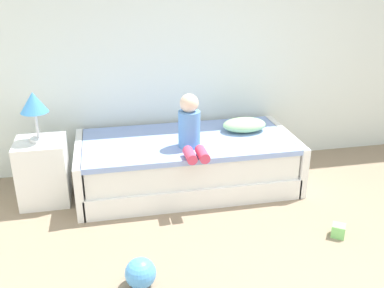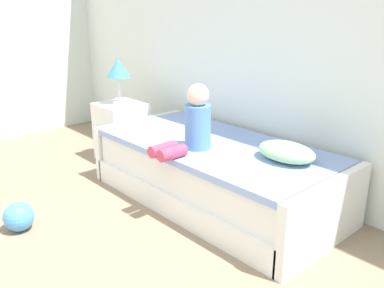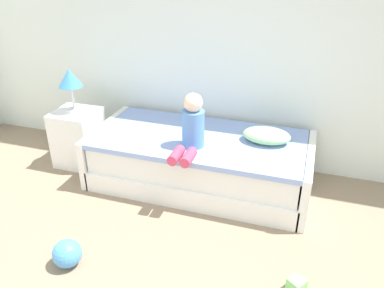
{
  "view_description": "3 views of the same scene",
  "coord_description": "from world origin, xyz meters",
  "px_view_note": "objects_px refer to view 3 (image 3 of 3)",
  "views": [
    {
      "loc": [
        -1.37,
        -1.82,
        2.07
      ],
      "look_at": [
        -0.62,
        1.75,
        0.55
      ],
      "focal_mm": 40.71,
      "sensor_mm": 36.0,
      "label": 1
    },
    {
      "loc": [
        1.58,
        -0.26,
        1.55
      ],
      "look_at": [
        -0.62,
        1.75,
        0.55
      ],
      "focal_mm": 38.79,
      "sensor_mm": 36.0,
      "label": 2
    },
    {
      "loc": [
        0.32,
        -1.16,
        2.13
      ],
      "look_at": [
        -0.62,
        1.75,
        0.55
      ],
      "focal_mm": 36.18,
      "sensor_mm": 36.0,
      "label": 3
    }
  ],
  "objects_px": {
    "nightstand": "(79,137)",
    "toy_ball": "(67,253)",
    "table_lamp": "(70,80)",
    "child_figure": "(192,127)",
    "bed": "(200,160)",
    "toy_block": "(297,285)",
    "pillow": "(267,135)"
  },
  "relations": [
    {
      "from": "nightstand",
      "to": "child_figure",
      "type": "bearing_deg",
      "value": -9.03
    },
    {
      "from": "toy_block",
      "to": "toy_ball",
      "type": "bearing_deg",
      "value": -170.72
    },
    {
      "from": "bed",
      "to": "toy_block",
      "type": "height_order",
      "value": "bed"
    },
    {
      "from": "nightstand",
      "to": "table_lamp",
      "type": "xyz_separation_m",
      "value": [
        0.0,
        0.0,
        0.64
      ]
    },
    {
      "from": "nightstand",
      "to": "table_lamp",
      "type": "relative_size",
      "value": 1.33
    },
    {
      "from": "nightstand",
      "to": "table_lamp",
      "type": "distance_m",
      "value": 0.64
    },
    {
      "from": "bed",
      "to": "pillow",
      "type": "bearing_deg",
      "value": 9.29
    },
    {
      "from": "nightstand",
      "to": "child_figure",
      "type": "xyz_separation_m",
      "value": [
        1.34,
        -0.21,
        0.4
      ]
    },
    {
      "from": "table_lamp",
      "to": "toy_block",
      "type": "distance_m",
      "value": 2.78
    },
    {
      "from": "child_figure",
      "to": "toy_ball",
      "type": "bearing_deg",
      "value": -116.8
    },
    {
      "from": "table_lamp",
      "to": "pillow",
      "type": "xyz_separation_m",
      "value": [
        1.96,
        0.12,
        -0.37
      ]
    },
    {
      "from": "bed",
      "to": "nightstand",
      "type": "bearing_deg",
      "value": -179.34
    },
    {
      "from": "bed",
      "to": "table_lamp",
      "type": "relative_size",
      "value": 4.69
    },
    {
      "from": "toy_ball",
      "to": "nightstand",
      "type": "bearing_deg",
      "value": 118.6
    },
    {
      "from": "bed",
      "to": "nightstand",
      "type": "relative_size",
      "value": 3.52
    },
    {
      "from": "child_figure",
      "to": "pillow",
      "type": "bearing_deg",
      "value": 27.81
    },
    {
      "from": "bed",
      "to": "table_lamp",
      "type": "height_order",
      "value": "table_lamp"
    },
    {
      "from": "pillow",
      "to": "toy_block",
      "type": "bearing_deg",
      "value": -70.79
    },
    {
      "from": "bed",
      "to": "table_lamp",
      "type": "xyz_separation_m",
      "value": [
        -1.35,
        -0.02,
        0.69
      ]
    },
    {
      "from": "toy_ball",
      "to": "toy_block",
      "type": "bearing_deg",
      "value": 9.28
    },
    {
      "from": "table_lamp",
      "to": "toy_ball",
      "type": "distance_m",
      "value": 1.77
    },
    {
      "from": "nightstand",
      "to": "toy_block",
      "type": "bearing_deg",
      "value": -24.92
    },
    {
      "from": "table_lamp",
      "to": "child_figure",
      "type": "distance_m",
      "value": 1.38
    },
    {
      "from": "pillow",
      "to": "table_lamp",
      "type": "bearing_deg",
      "value": -176.63
    },
    {
      "from": "table_lamp",
      "to": "pillow",
      "type": "distance_m",
      "value": 2.0
    },
    {
      "from": "nightstand",
      "to": "toy_ball",
      "type": "relative_size",
      "value": 2.78
    },
    {
      "from": "table_lamp",
      "to": "child_figure",
      "type": "xyz_separation_m",
      "value": [
        1.34,
        -0.21,
        -0.23
      ]
    },
    {
      "from": "table_lamp",
      "to": "toy_ball",
      "type": "bearing_deg",
      "value": -61.4
    },
    {
      "from": "pillow",
      "to": "nightstand",
      "type": "bearing_deg",
      "value": -176.63
    },
    {
      "from": "bed",
      "to": "nightstand",
      "type": "distance_m",
      "value": 1.35
    },
    {
      "from": "child_figure",
      "to": "pillow",
      "type": "height_order",
      "value": "child_figure"
    },
    {
      "from": "nightstand",
      "to": "toy_ball",
      "type": "height_order",
      "value": "nightstand"
    }
  ]
}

